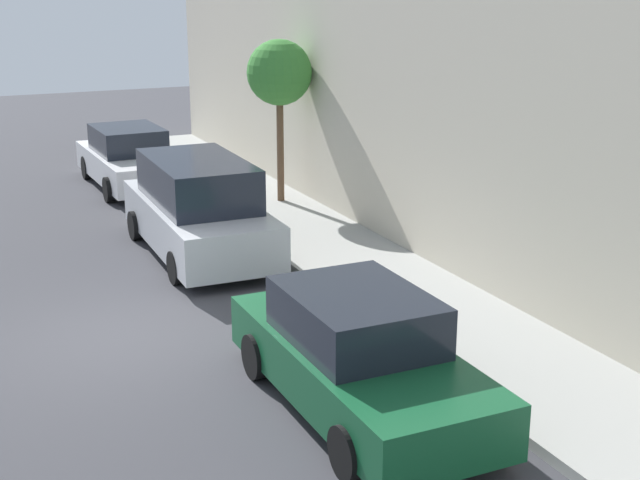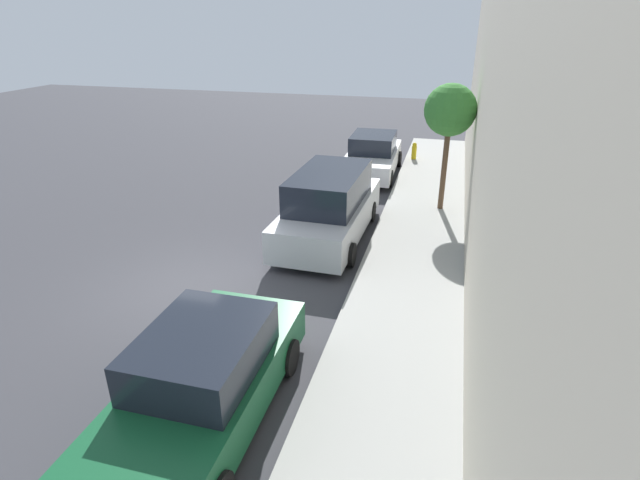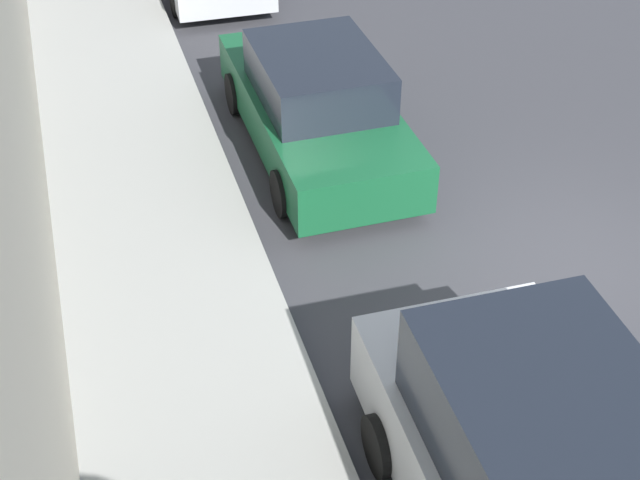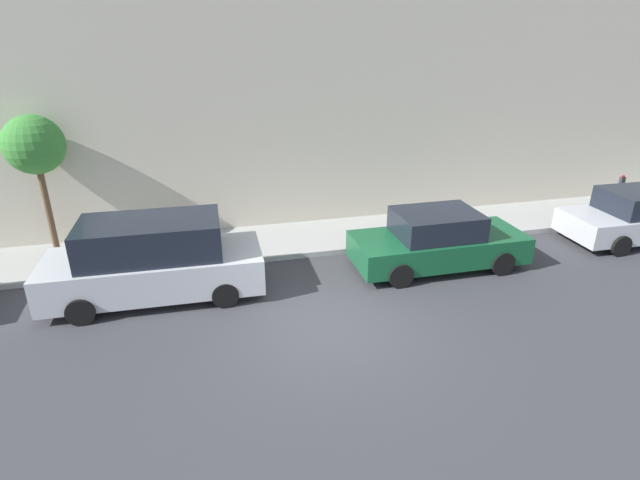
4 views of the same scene
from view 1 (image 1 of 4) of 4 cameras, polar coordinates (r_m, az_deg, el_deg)
ground_plane at (r=13.91m, az=-12.33°, el=-6.14°), size 60.00×60.00×0.00m
sidewalk at (r=15.47m, az=4.91°, el=-3.14°), size 2.42×32.00×0.15m
parked_sedan_second at (r=11.24m, az=2.48°, el=-7.38°), size 1.92×4.50×1.54m
parked_minivan_third at (r=17.47m, az=-7.78°, el=2.01°), size 2.02×4.94×1.90m
parked_sedan_fourth at (r=23.54m, az=-12.10°, el=5.10°), size 1.92×4.55×1.54m
street_tree at (r=20.61m, az=-2.62°, el=10.57°), size 1.50×1.50×3.75m
fire_hydrant at (r=25.93m, az=-10.10°, el=5.74°), size 0.20×0.20×0.69m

